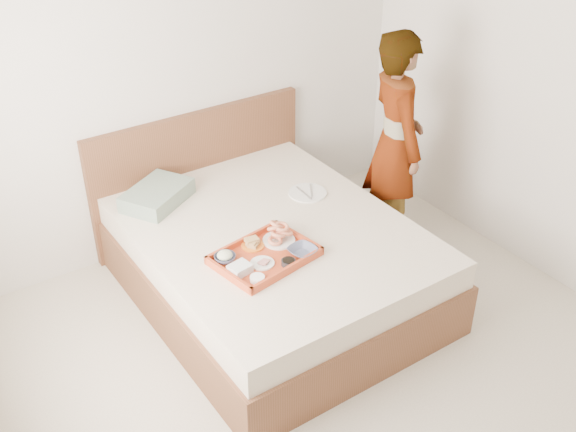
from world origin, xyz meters
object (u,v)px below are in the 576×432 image
at_px(dinner_plate, 308,193).
at_px(person, 395,143).
at_px(tray, 265,255).
at_px(bed, 273,262).

height_order(dinner_plate, person, person).
xyz_separation_m(tray, person, (1.27, 0.33, 0.23)).
bearing_deg(dinner_plate, person, -12.86).
height_order(bed, tray, tray).
bearing_deg(bed, person, 4.01).
distance_m(tray, dinner_plate, 0.80).
bearing_deg(person, tray, 123.46).
bearing_deg(person, bed, 112.97).
relative_size(bed, tray, 3.53).
height_order(tray, dinner_plate, tray).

